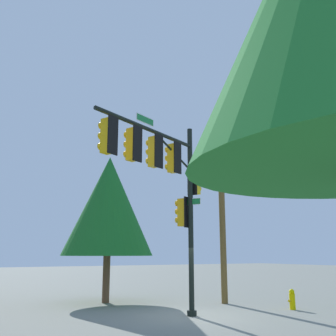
{
  "coord_description": "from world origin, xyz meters",
  "views": [
    {
      "loc": [
        8.46,
        12.86,
        2.28
      ],
      "look_at": [
        1.16,
        0.21,
        5.51
      ],
      "focal_mm": 41.52,
      "sensor_mm": 36.0,
      "label": 1
    }
  ],
  "objects_px": {
    "signal_pole_assembly": "(166,176)",
    "utility_pole": "(222,225)",
    "tree_near": "(109,205)",
    "fire_hydrant": "(292,299)"
  },
  "relations": [
    {
      "from": "utility_pole",
      "to": "tree_near",
      "type": "xyz_separation_m",
      "value": [
        4.74,
        -3.06,
        0.99
      ]
    },
    {
      "from": "fire_hydrant",
      "to": "signal_pole_assembly",
      "type": "bearing_deg",
      "value": -1.05
    },
    {
      "from": "tree_near",
      "to": "utility_pole",
      "type": "bearing_deg",
      "value": 147.17
    },
    {
      "from": "fire_hydrant",
      "to": "utility_pole",
      "type": "bearing_deg",
      "value": -68.6
    },
    {
      "from": "signal_pole_assembly",
      "to": "fire_hydrant",
      "type": "relative_size",
      "value": 8.83
    },
    {
      "from": "signal_pole_assembly",
      "to": "utility_pole",
      "type": "xyz_separation_m",
      "value": [
        -4.84,
        -2.92,
        -1.46
      ]
    },
    {
      "from": "utility_pole",
      "to": "fire_hydrant",
      "type": "xyz_separation_m",
      "value": [
        -1.19,
        3.03,
        -3.24
      ]
    },
    {
      "from": "signal_pole_assembly",
      "to": "utility_pole",
      "type": "relative_size",
      "value": 1.04
    },
    {
      "from": "signal_pole_assembly",
      "to": "fire_hydrant",
      "type": "height_order",
      "value": "signal_pole_assembly"
    },
    {
      "from": "signal_pole_assembly",
      "to": "fire_hydrant",
      "type": "xyz_separation_m",
      "value": [
        -6.03,
        0.11,
        -4.7
      ]
    }
  ]
}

